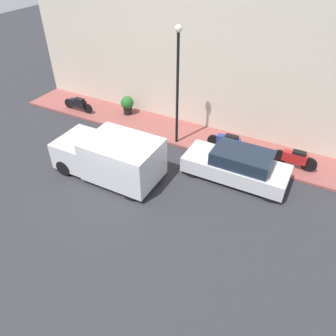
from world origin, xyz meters
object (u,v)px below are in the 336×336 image
object	(u,v)px
parked_car	(237,166)
motorcycle_black	(78,104)
delivery_van	(109,156)
motorcycle_blue	(228,142)
streetlamp	(178,76)
motorcycle_red	(295,158)
potted_plant	(127,104)

from	to	relation	value
parked_car	motorcycle_black	xyz separation A→B (m)	(1.58, 9.62, -0.14)
motorcycle_black	delivery_van	bearing A→B (deg)	-127.57
motorcycle_black	motorcycle_blue	xyz separation A→B (m)	(0.14, -8.65, 0.03)
delivery_van	streetlamp	size ratio (longest dim) A/B	0.84
motorcycle_red	streetlamp	size ratio (longest dim) A/B	0.35
delivery_van	potted_plant	size ratio (longest dim) A/B	4.44
motorcycle_blue	streetlamp	bearing A→B (deg)	101.30
motorcycle_red	motorcycle_blue	world-z (taller)	motorcycle_red
motorcycle_red	motorcycle_black	world-z (taller)	motorcycle_red
delivery_van	streetlamp	bearing A→B (deg)	-21.52
delivery_van	motorcycle_red	distance (m)	7.77
motorcycle_blue	motorcycle_black	bearing A→B (deg)	90.92
parked_car	delivery_van	xyz separation A→B (m)	(-2.20, 4.72, 0.28)
streetlamp	potted_plant	distance (m)	4.70
streetlamp	parked_car	bearing A→B (deg)	-110.14
motorcycle_black	motorcycle_blue	size ratio (longest dim) A/B	0.95
streetlamp	potted_plant	world-z (taller)	streetlamp
parked_car	streetlamp	distance (m)	4.50
parked_car	delivery_van	distance (m)	5.21
motorcycle_red	potted_plant	xyz separation A→B (m)	(0.78, 8.96, 0.11)
parked_car	potted_plant	size ratio (longest dim) A/B	4.22
motorcycle_black	motorcycle_blue	distance (m)	8.66
parked_car	delivery_van	bearing A→B (deg)	114.94
delivery_van	motorcycle_black	bearing A→B (deg)	52.43
motorcycle_red	motorcycle_black	bearing A→B (deg)	90.89
delivery_van	motorcycle_red	bearing A→B (deg)	-59.39
parked_car	motorcycle_black	distance (m)	9.75
delivery_van	motorcycle_blue	bearing A→B (deg)	-43.82
potted_plant	motorcycle_red	bearing A→B (deg)	-94.95
parked_car	delivery_van	size ratio (longest dim) A/B	0.95
motorcycle_blue	potted_plant	bearing A→B (deg)	82.28
parked_car	potted_plant	world-z (taller)	parked_car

